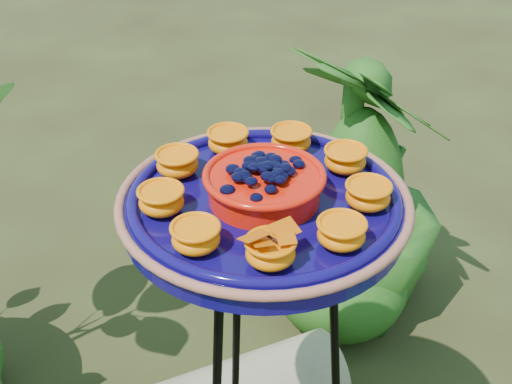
# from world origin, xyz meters

# --- Properties ---
(tripod_stand) EXTENTS (0.35, 0.37, 0.94)m
(tripod_stand) POSITION_xyz_m (0.13, 0.03, 0.57)
(tripod_stand) COLOR black
(tripod_stand) RESTS_ON ground
(feeder_dish) EXTENTS (0.50, 0.50, 0.11)m
(feeder_dish) POSITION_xyz_m (0.13, 0.03, 0.98)
(feeder_dish) COLOR #0D064E
(feeder_dish) RESTS_ON tripod_stand
(shrub_back_right) EXTENTS (0.64, 0.64, 0.93)m
(shrub_back_right) POSITION_xyz_m (0.71, 0.68, 0.46)
(shrub_back_right) COLOR #225216
(shrub_back_right) RESTS_ON ground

